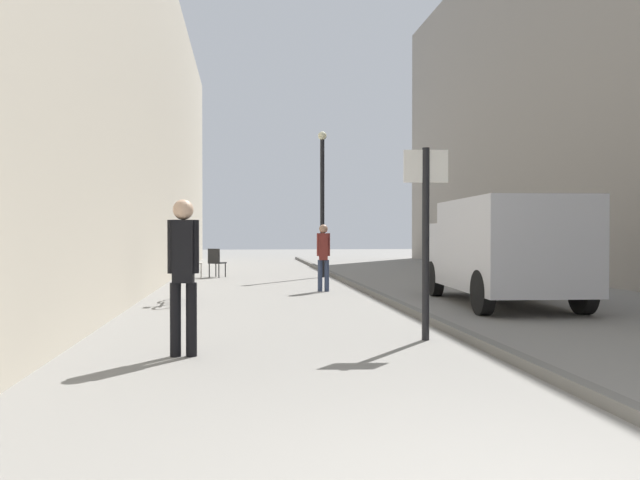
{
  "coord_description": "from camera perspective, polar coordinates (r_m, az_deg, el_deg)",
  "views": [
    {
      "loc": [
        -1.44,
        -2.81,
        1.45
      ],
      "look_at": [
        0.44,
        12.23,
        1.28
      ],
      "focal_mm": 35.12,
      "sensor_mm": 36.0,
      "label": 1
    }
  ],
  "objects": [
    {
      "name": "pedestrian_mid_block",
      "position": [
        15.45,
        0.31,
        -1.18
      ],
      "size": [
        0.33,
        0.22,
        1.66
      ],
      "rotation": [
        0.0,
        0.0,
        3.01
      ],
      "color": "#2D3851",
      "rests_on": "ground_plane"
    },
    {
      "name": "pedestrian_main_foreground",
      "position": [
        7.5,
        -12.35,
        -2.32
      ],
      "size": [
        0.37,
        0.24,
        1.84
      ],
      "rotation": [
        0.0,
        0.0,
        -0.04
      ],
      "color": "black",
      "rests_on": "ground_plane"
    },
    {
      "name": "street_sign_post",
      "position": [
        8.56,
        9.61,
        1.28
      ],
      "size": [
        0.6,
        0.1,
        2.6
      ],
      "rotation": [
        0.0,
        0.0,
        3.05
      ],
      "color": "black",
      "rests_on": "ground_plane"
    },
    {
      "name": "cafe_chair_near_window",
      "position": [
        20.66,
        -11.54,
        -1.87
      ],
      "size": [
        0.46,
        0.46,
        0.94
      ],
      "rotation": [
        0.0,
        0.0,
        4.76
      ],
      "color": "#B7B2A8",
      "rests_on": "ground_plane"
    },
    {
      "name": "kerb_strip",
      "position": [
        15.18,
        4.4,
        -4.6
      ],
      "size": [
        0.16,
        40.0,
        0.12
      ],
      "primitive_type": "cube",
      "color": "#615F5B",
      "rests_on": "ground_plane"
    },
    {
      "name": "ground_plane",
      "position": [
        14.95,
        -1.56,
        -4.91
      ],
      "size": [
        80.0,
        80.0,
        0.0
      ],
      "primitive_type": "plane",
      "color": "gray"
    },
    {
      "name": "cafe_chair_by_doorway",
      "position": [
        20.64,
        -9.48,
        -1.87
      ],
      "size": [
        0.61,
        0.61,
        0.94
      ],
      "rotation": [
        0.0,
        0.0,
        5.72
      ],
      "color": "black",
      "rests_on": "ground_plane"
    },
    {
      "name": "delivery_van",
      "position": [
        13.19,
        16.16,
        -0.69
      ],
      "size": [
        2.32,
        5.02,
        2.11
      ],
      "rotation": [
        0.0,
        0.0,
        -0.06
      ],
      "color": "#B7B7BC",
      "rests_on": "ground_plane"
    },
    {
      "name": "lamp_post",
      "position": [
        20.46,
        0.21,
        4.22
      ],
      "size": [
        0.28,
        0.28,
        4.76
      ],
      "color": "black",
      "rests_on": "ground_plane"
    },
    {
      "name": "building_facade_left",
      "position": [
        15.54,
        -19.87,
        12.88
      ],
      "size": [
        2.36,
        40.0,
        9.5
      ],
      "primitive_type": "cube",
      "color": "#BCB29E",
      "rests_on": "ground_plane"
    },
    {
      "name": "bicycle_leaning",
      "position": [
        13.34,
        -12.88,
        -3.96
      ],
      "size": [
        0.12,
        1.77,
        0.98
      ],
      "rotation": [
        0.0,
        0.0,
        0.04
      ],
      "color": "black",
      "rests_on": "ground_plane"
    }
  ]
}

